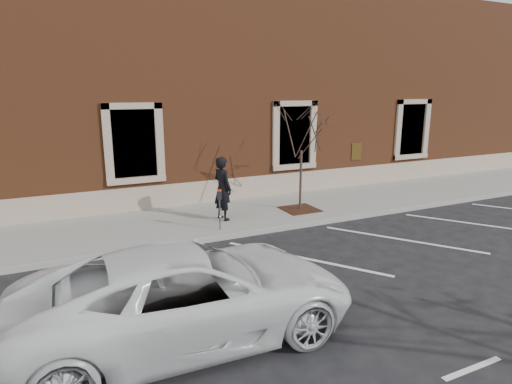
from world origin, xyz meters
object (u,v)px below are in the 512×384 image
sapling (302,134)px  white_truck (190,293)px  parking_meter (220,202)px  man (223,188)px

sapling → white_truck: (-5.50, -5.55, -1.92)m
parking_meter → white_truck: size_ratio=0.21×
parking_meter → white_truck: (-2.31, -4.72, -0.20)m
parking_meter → white_truck: bearing=-113.9°
parking_meter → white_truck: white_truck is taller
man → sapling: size_ratio=0.54×
sapling → white_truck: sapling is taller
parking_meter → man: bearing=66.3°
parking_meter → sapling: size_ratio=0.33×
parking_meter → white_truck: 5.25m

